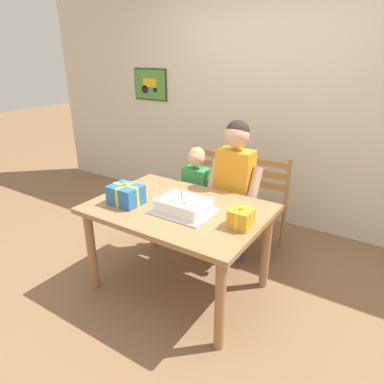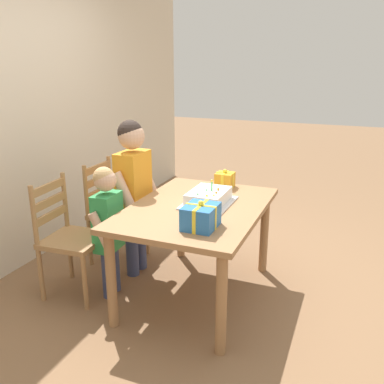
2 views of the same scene
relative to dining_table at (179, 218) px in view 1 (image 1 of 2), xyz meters
The scene contains 10 objects.
ground_plane 0.64m from the dining_table, ahead, with size 20.00×20.00×0.00m, color #846042.
back_wall 1.79m from the dining_table, 90.19° to the left, with size 6.40×0.11×2.60m.
dining_table is the anchor object (origin of this frame).
birthday_cake 0.18m from the dining_table, 33.96° to the right, with size 0.44×0.34×0.19m.
gift_box_red_large 0.57m from the dining_table, ahead, with size 0.15×0.15×0.16m.
gift_box_beside_cake 0.45m from the dining_table, 155.25° to the right, with size 0.24×0.21×0.19m.
chair_left 1.00m from the dining_table, 108.94° to the left, with size 0.45×0.45×0.92m.
chair_right 0.99m from the dining_table, 71.26° to the left, with size 0.43×0.43×0.92m.
child_older 0.67m from the dining_table, 75.02° to the left, with size 0.47×0.27×1.32m.
child_younger 0.67m from the dining_table, 110.52° to the left, with size 0.38×0.22×1.03m.
Camera 1 is at (1.38, -1.95, 1.84)m, focal length 32.16 mm.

